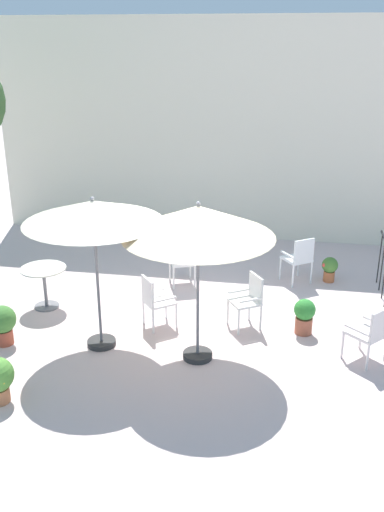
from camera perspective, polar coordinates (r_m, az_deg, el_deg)
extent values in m
plane|color=beige|center=(9.44, -0.64, -6.94)|extent=(60.00, 60.00, 0.00)
cube|color=#EEE3CA|center=(13.13, 3.24, 12.42)|extent=(10.71, 0.30, 4.92)
cylinder|color=black|center=(11.05, 18.63, -0.94)|extent=(0.02, 0.02, 1.00)
cylinder|color=black|center=(11.38, 18.40, -0.26)|extent=(0.02, 0.02, 1.00)
cylinder|color=#2D2D2D|center=(8.96, -9.11, -8.61)|extent=(0.44, 0.44, 0.08)
cylinder|color=slate|center=(8.46, -9.54, -2.04)|extent=(0.04, 0.04, 2.31)
cone|color=beige|center=(8.13, -9.97, 4.45)|extent=(2.01, 2.01, 0.31)
sphere|color=slate|center=(8.08, -10.05, 5.72)|extent=(0.06, 0.06, 0.06)
cylinder|color=#2D2D2D|center=(8.52, 0.57, -9.97)|extent=(0.44, 0.44, 0.08)
cylinder|color=slate|center=(8.00, 0.60, -3.00)|extent=(0.04, 0.04, 2.35)
cone|color=beige|center=(7.66, 0.62, 3.54)|extent=(2.13, 2.13, 0.43)
sphere|color=slate|center=(7.58, 0.63, 5.32)|extent=(0.06, 0.06, 0.06)
cylinder|color=silver|center=(10.06, -14.80, -1.23)|extent=(0.79, 0.79, 0.02)
cylinder|color=slate|center=(10.21, -14.61, -3.17)|extent=(0.06, 0.06, 0.72)
cylinder|color=slate|center=(10.35, -14.43, -4.91)|extent=(0.43, 0.43, 0.03)
cube|color=white|center=(9.24, -3.29, -4.63)|extent=(0.62, 0.61, 0.04)
cube|color=white|center=(9.06, -4.50, -3.55)|extent=(0.28, 0.34, 0.43)
cube|color=white|center=(9.03, -2.79, -4.41)|extent=(0.34, 0.28, 0.03)
cube|color=white|center=(9.34, -3.81, -3.52)|extent=(0.34, 0.28, 0.03)
cylinder|color=white|center=(9.27, -1.58, -6.09)|extent=(0.04, 0.04, 0.41)
cylinder|color=white|center=(9.57, -2.63, -5.16)|extent=(0.04, 0.04, 0.41)
cylinder|color=white|center=(9.11, -3.93, -6.64)|extent=(0.04, 0.04, 0.41)
cylinder|color=white|center=(9.42, -4.91, -5.68)|extent=(0.04, 0.04, 0.41)
cube|color=white|center=(10.79, -1.01, -0.56)|extent=(0.59, 0.62, 0.04)
cube|color=white|center=(10.49, -0.79, 0.16)|extent=(0.41, 0.19, 0.42)
cube|color=white|center=(10.78, 0.04, 0.11)|extent=(0.20, 0.43, 0.03)
cube|color=white|center=(10.71, -2.08, -0.04)|extent=(0.20, 0.43, 0.03)
cylinder|color=white|center=(11.12, -0.18, -1.19)|extent=(0.04, 0.04, 0.44)
cylinder|color=white|center=(11.05, -2.26, -1.35)|extent=(0.04, 0.04, 0.44)
cylinder|color=white|center=(10.70, 0.29, -2.11)|extent=(0.04, 0.04, 0.44)
cylinder|color=white|center=(10.64, -1.86, -2.28)|extent=(0.04, 0.04, 0.44)
cube|color=silver|center=(9.20, 5.33, -4.64)|extent=(0.60, 0.60, 0.04)
cube|color=silver|center=(9.19, 6.47, -3.14)|extent=(0.25, 0.36, 0.42)
cube|color=silver|center=(9.30, 4.80, -3.50)|extent=(0.35, 0.25, 0.03)
cube|color=silver|center=(8.99, 5.93, -4.45)|extent=(0.35, 0.25, 0.03)
cylinder|color=silver|center=(9.38, 3.63, -5.69)|extent=(0.04, 0.04, 0.44)
cylinder|color=silver|center=(9.07, 4.73, -6.71)|extent=(0.04, 0.04, 0.44)
cylinder|color=silver|center=(9.55, 5.80, -5.25)|extent=(0.04, 0.04, 0.44)
cylinder|color=silver|center=(9.24, 6.95, -6.24)|extent=(0.04, 0.04, 0.44)
cube|color=white|center=(11.05, 10.50, -0.30)|extent=(0.65, 0.65, 0.04)
cube|color=white|center=(10.81, 11.23, 0.52)|extent=(0.38, 0.29, 0.44)
cube|color=white|center=(11.13, 11.42, 0.45)|extent=(0.28, 0.37, 0.03)
cube|color=white|center=(10.89, 9.64, 0.12)|extent=(0.28, 0.37, 0.03)
cylinder|color=white|center=(11.42, 10.67, -0.92)|extent=(0.04, 0.04, 0.45)
cylinder|color=white|center=(11.19, 8.90, -1.27)|extent=(0.04, 0.04, 0.45)
cylinder|color=white|center=(11.10, 11.95, -1.67)|extent=(0.04, 0.04, 0.45)
cylinder|color=white|center=(10.87, 10.15, -2.05)|extent=(0.04, 0.04, 0.45)
cube|color=silver|center=(8.67, 17.13, -7.46)|extent=(0.67, 0.67, 0.04)
cube|color=silver|center=(8.46, 18.50, -6.54)|extent=(0.33, 0.36, 0.44)
cube|color=silver|center=(8.78, 18.04, -6.32)|extent=(0.34, 0.32, 0.03)
cube|color=silver|center=(8.46, 16.36, -7.21)|extent=(0.34, 0.32, 0.03)
cylinder|color=silver|center=(9.04, 16.66, -7.79)|extent=(0.04, 0.04, 0.41)
cylinder|color=silver|center=(8.73, 14.96, -8.70)|extent=(0.04, 0.04, 0.41)
cylinder|color=silver|center=(8.51, 17.30, -9.78)|extent=(0.04, 0.04, 0.41)
cylinder|color=#B26039|center=(11.34, 13.65, -2.00)|extent=(0.22, 0.22, 0.21)
cylinder|color=#382819|center=(11.30, 13.69, -1.55)|extent=(0.19, 0.19, 0.02)
sphere|color=#487B30|center=(11.25, 13.75, -0.89)|extent=(0.31, 0.31, 0.31)
sphere|color=#ED443B|center=(11.17, 13.24, -0.90)|extent=(0.09, 0.09, 0.09)
sphere|color=#ED443B|center=(11.31, 14.00, -0.46)|extent=(0.08, 0.08, 0.08)
sphere|color=gold|center=(7.70, -18.62, -11.89)|extent=(0.12, 0.12, 0.12)
cylinder|color=#A94A34|center=(9.31, -18.42, -7.74)|extent=(0.28, 0.28, 0.24)
cylinder|color=#382819|center=(9.25, -18.50, -7.15)|extent=(0.24, 0.24, 0.02)
sphere|color=#427B33|center=(9.17, -18.64, -6.08)|extent=(0.43, 0.43, 0.43)
cylinder|color=#9B523B|center=(9.30, 11.19, -6.88)|extent=(0.28, 0.28, 0.27)
cylinder|color=#382819|center=(9.25, 11.25, -6.19)|extent=(0.24, 0.24, 0.02)
sphere|color=#2E8331|center=(9.18, 11.32, -5.32)|extent=(0.34, 0.34, 0.34)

